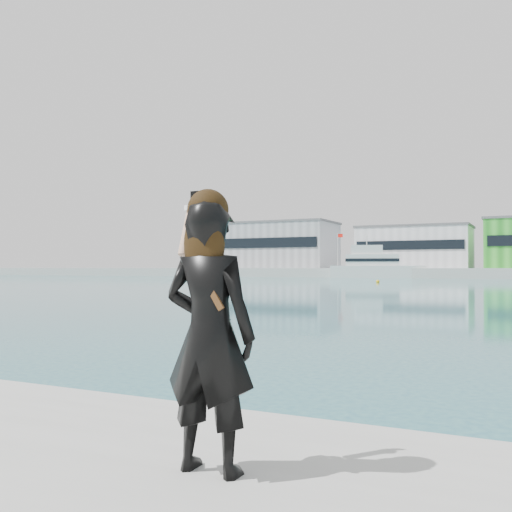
{
  "coord_description": "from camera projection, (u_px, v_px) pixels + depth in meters",
  "views": [
    {
      "loc": [
        2.15,
        -3.8,
        2.14
      ],
      "look_at": [
        0.23,
        0.13,
        2.23
      ],
      "focal_mm": 40.0,
      "sensor_mm": 36.0,
      "label": 1
    }
  ],
  "objects": [
    {
      "name": "motor_yacht",
      "position": [
        375.0,
        266.0,
        115.6
      ],
      "size": [
        19.44,
        9.89,
        8.74
      ],
      "rotation": [
        0.0,
        0.0,
        0.26
      ],
      "color": "silver",
      "rests_on": "ground"
    },
    {
      "name": "flagpole_left",
      "position": [
        338.0,
        248.0,
        129.79
      ],
      "size": [
        1.28,
        0.16,
        8.0
      ],
      "color": "silver",
      "rests_on": "far_quay"
    },
    {
      "name": "warehouse_white",
      "position": [
        415.0,
        247.0,
        129.09
      ],
      "size": [
        24.48,
        15.35,
        9.5
      ],
      "color": "silver",
      "rests_on": "far_quay"
    },
    {
      "name": "buoy_far",
      "position": [
        378.0,
        283.0,
        80.19
      ],
      "size": [
        0.5,
        0.5,
        0.5
      ],
      "primitive_type": "sphere",
      "color": "#FFB50D",
      "rests_on": "ground"
    },
    {
      "name": "warehouse_grey_left",
      "position": [
        281.0,
        245.0,
        143.58
      ],
      "size": [
        26.52,
        16.36,
        11.5
      ],
      "color": "gray",
      "rests_on": "far_quay"
    },
    {
      "name": "woman",
      "position": [
        209.0,
        327.0,
        3.74
      ],
      "size": [
        0.66,
        0.44,
        1.88
      ],
      "rotation": [
        0.0,
        0.0,
        3.16
      ],
      "color": "black",
      "rests_on": "near_quay"
    }
  ]
}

